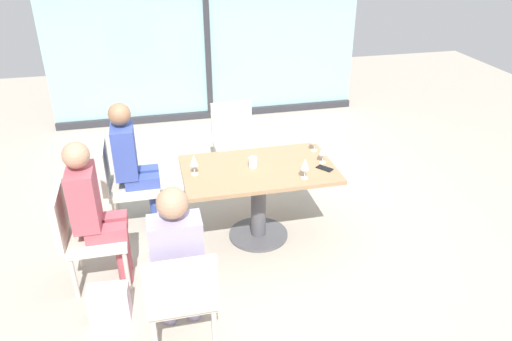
# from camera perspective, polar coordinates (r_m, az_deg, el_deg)

# --- Properties ---
(ground_plane) EXTENTS (12.00, 12.00, 0.00)m
(ground_plane) POSITION_cam_1_polar(r_m,az_deg,el_deg) (4.69, 0.28, -7.60)
(ground_plane) COLOR #A89E8E
(window_wall_backdrop) EXTENTS (4.45, 0.10, 2.70)m
(window_wall_backdrop) POSITION_cam_1_polar(r_m,az_deg,el_deg) (7.14, -5.78, 15.43)
(window_wall_backdrop) COLOR #8DB7BC
(window_wall_backdrop) RESTS_ON ground_plane
(dining_table_main) EXTENTS (1.35, 0.82, 0.73)m
(dining_table_main) POSITION_cam_1_polar(r_m,az_deg,el_deg) (4.40, 0.29, -1.81)
(dining_table_main) COLOR #997551
(dining_table_main) RESTS_ON ground_plane
(chair_far_left) EXTENTS (0.50, 0.46, 0.87)m
(chair_far_left) POSITION_cam_1_polar(r_m,az_deg,el_deg) (4.76, -15.33, -1.12)
(chair_far_left) COLOR beige
(chair_far_left) RESTS_ON ground_plane
(chair_side_end) EXTENTS (0.50, 0.46, 0.87)m
(chair_side_end) POSITION_cam_1_polar(r_m,az_deg,el_deg) (4.12, -19.57, -6.69)
(chair_side_end) COLOR beige
(chair_side_end) RESTS_ON ground_plane
(chair_front_left) EXTENTS (0.46, 0.50, 0.87)m
(chair_front_left) POSITION_cam_1_polar(r_m,az_deg,el_deg) (3.37, -8.81, -13.91)
(chair_front_left) COLOR beige
(chair_front_left) RESTS_ON ground_plane
(chair_near_window) EXTENTS (0.46, 0.51, 0.87)m
(chair_near_window) POSITION_cam_1_polar(r_m,az_deg,el_deg) (5.47, -2.58, 3.79)
(chair_near_window) COLOR beige
(chair_near_window) RESTS_ON ground_plane
(person_far_left) EXTENTS (0.39, 0.34, 1.26)m
(person_far_left) POSITION_cam_1_polar(r_m,az_deg,el_deg) (4.66, -14.30, 1.21)
(person_far_left) COLOR #384C9E
(person_far_left) RESTS_ON ground_plane
(person_side_end) EXTENTS (0.39, 0.34, 1.26)m
(person_side_end) POSITION_cam_1_polar(r_m,az_deg,el_deg) (4.00, -18.48, -4.14)
(person_side_end) COLOR #B24C56
(person_side_end) RESTS_ON ground_plane
(person_front_left) EXTENTS (0.34, 0.39, 1.26)m
(person_front_left) POSITION_cam_1_polar(r_m,az_deg,el_deg) (3.32, -9.24, -10.05)
(person_front_left) COLOR #9E93B7
(person_front_left) RESTS_ON ground_plane
(wine_glass_0) EXTENTS (0.07, 0.07, 0.18)m
(wine_glass_0) POSITION_cam_1_polar(r_m,az_deg,el_deg) (4.39, 7.92, 2.47)
(wine_glass_0) COLOR silver
(wine_glass_0) RESTS_ON dining_table_main
(wine_glass_1) EXTENTS (0.07, 0.07, 0.18)m
(wine_glass_1) POSITION_cam_1_polar(r_m,az_deg,el_deg) (4.10, 5.78, 0.70)
(wine_glass_1) COLOR silver
(wine_glass_1) RESTS_ON dining_table_main
(wine_glass_2) EXTENTS (0.07, 0.07, 0.18)m
(wine_glass_2) POSITION_cam_1_polar(r_m,az_deg,el_deg) (4.18, -7.32, 1.15)
(wine_glass_2) COLOR silver
(wine_glass_2) RESTS_ON dining_table_main
(wine_glass_3) EXTENTS (0.07, 0.07, 0.18)m
(wine_glass_3) POSITION_cam_1_polar(r_m,az_deg,el_deg) (4.61, 6.91, 3.80)
(wine_glass_3) COLOR silver
(wine_glass_3) RESTS_ON dining_table_main
(coffee_cup) EXTENTS (0.08, 0.08, 0.09)m
(coffee_cup) POSITION_cam_1_polar(r_m,az_deg,el_deg) (4.31, -0.36, 0.97)
(coffee_cup) COLOR white
(coffee_cup) RESTS_ON dining_table_main
(cell_phone_on_table) EXTENTS (0.14, 0.16, 0.01)m
(cell_phone_on_table) POSITION_cam_1_polar(r_m,az_deg,el_deg) (4.34, 8.05, 0.26)
(cell_phone_on_table) COLOR black
(cell_phone_on_table) RESTS_ON dining_table_main
(handbag_0) EXTENTS (0.31, 0.19, 0.28)m
(handbag_0) POSITION_cam_1_polar(r_m,az_deg,el_deg) (4.50, -10.40, -7.70)
(handbag_0) COLOR silver
(handbag_0) RESTS_ON ground_plane
(handbag_1) EXTENTS (0.31, 0.18, 0.28)m
(handbag_1) POSITION_cam_1_polar(r_m,az_deg,el_deg) (3.93, -16.83, -14.62)
(handbag_1) COLOR beige
(handbag_1) RESTS_ON ground_plane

